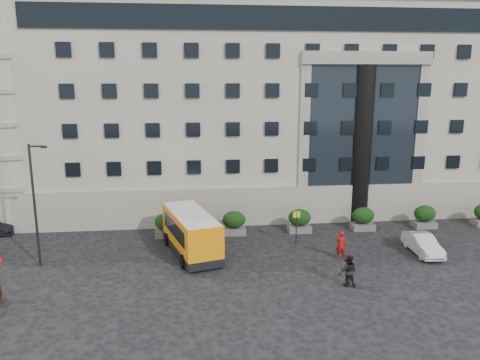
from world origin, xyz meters
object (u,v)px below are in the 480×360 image
object	(u,v)px
bus_stop_sign	(296,222)
red_truck	(55,189)
hedge_b	(234,223)
pedestrian_c	(348,269)
hedge_d	(363,218)
white_taxi	(423,244)
hedge_e	(425,216)
parked_car_c	(5,222)
hedge_c	(299,220)
minibus	(191,231)
parked_car_d	(26,214)
hedge_a	(167,225)
pedestrian_a	(341,245)
pedestrian_b	(348,270)
street_lamp	(35,201)

from	to	relation	value
bus_stop_sign	red_truck	distance (m)	24.58
hedge_b	pedestrian_c	distance (m)	11.35
hedge_d	white_taxi	bearing A→B (deg)	-67.32
hedge_e	parked_car_c	distance (m)	33.94
hedge_c	minibus	size ratio (longest dim) A/B	0.25
parked_car_c	hedge_e	bearing A→B (deg)	-14.75
bus_stop_sign	parked_car_d	size ratio (longest dim) A/B	0.47
bus_stop_sign	white_taxi	size ratio (longest dim) A/B	0.62
hedge_a	hedge_c	world-z (taller)	same
minibus	pedestrian_a	distance (m)	10.26
hedge_a	pedestrian_a	distance (m)	13.22
bus_stop_sign	pedestrian_b	size ratio (longest dim) A/B	1.31
hedge_a	red_truck	bearing A→B (deg)	136.31
hedge_a	pedestrian_c	distance (m)	14.71
street_lamp	white_taxi	xyz separation A→B (m)	(25.82, -0.65, -3.70)
hedge_b	street_lamp	distance (m)	14.41
street_lamp	pedestrian_c	bearing A→B (deg)	-14.58
hedge_a	hedge_b	distance (m)	5.20
parked_car_c	pedestrian_c	xyz separation A→B (m)	(24.03, -12.76, 0.36)
hedge_a	pedestrian_c	bearing A→B (deg)	-41.43
hedge_c	parked_car_d	xyz separation A→B (m)	(-22.36, 4.72, -0.18)
hedge_c	bus_stop_sign	xyz separation A→B (m)	(-0.90, -2.80, 0.80)
hedge_c	parked_car_d	bearing A→B (deg)	168.08
hedge_b	hedge_e	distance (m)	15.60
white_taxi	bus_stop_sign	bearing A→B (deg)	163.41
pedestrian_b	minibus	bearing A→B (deg)	-18.21
hedge_a	bus_stop_sign	distance (m)	9.94
street_lamp	parked_car_d	bearing A→B (deg)	112.88
bus_stop_sign	hedge_e	bearing A→B (deg)	13.92
hedge_a	parked_car_c	bearing A→B (deg)	166.89
hedge_b	pedestrian_a	xyz separation A→B (m)	(6.70, -5.75, 0.04)
hedge_d	parked_car_c	xyz separation A→B (m)	(-28.60, 3.03, -0.32)
parked_car_c	pedestrian_b	world-z (taller)	pedestrian_b
hedge_c	parked_car_d	size ratio (longest dim) A/B	0.34
red_truck	hedge_c	bearing A→B (deg)	-19.16
hedge_a	red_truck	world-z (taller)	red_truck
hedge_a	minibus	distance (m)	4.24
hedge_b	hedge_a	bearing A→B (deg)	180.00
pedestrian_a	pedestrian_b	xyz separation A→B (m)	(-0.89, -4.16, -0.01)
bus_stop_sign	pedestrian_a	distance (m)	3.88
hedge_a	street_lamp	world-z (taller)	street_lamp
minibus	hedge_d	bearing A→B (deg)	-0.55
pedestrian_a	bus_stop_sign	bearing A→B (deg)	-40.34
pedestrian_b	hedge_c	bearing A→B (deg)	-70.79
hedge_b	parked_car_c	world-z (taller)	hedge_b
hedge_b	parked_car_d	size ratio (longest dim) A/B	0.34
hedge_a	pedestrian_b	distance (m)	14.81
white_taxi	pedestrian_c	bearing A→B (deg)	-147.02
bus_stop_sign	minibus	distance (m)	7.70
hedge_d	pedestrian_c	xyz separation A→B (m)	(-4.57, -9.73, 0.04)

